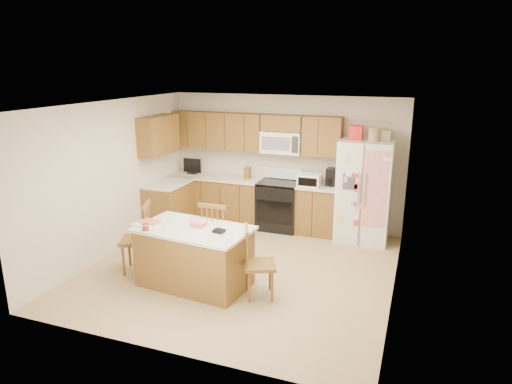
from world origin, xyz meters
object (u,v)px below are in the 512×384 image
at_px(island, 194,256).
at_px(windsor_chair_left, 138,239).
at_px(stove, 279,204).
at_px(windsor_chair_back, 217,238).
at_px(windsor_chair_right, 258,264).
at_px(refrigerator, 364,190).

relative_size(island, windsor_chair_left, 1.60).
height_order(stove, windsor_chair_back, stove).
bearing_deg(windsor_chair_right, windsor_chair_left, 176.03).
xyz_separation_m(island, windsor_chair_back, (0.09, 0.57, 0.08)).
height_order(windsor_chair_back, windsor_chair_right, windsor_chair_back).
height_order(stove, refrigerator, refrigerator).
xyz_separation_m(refrigerator, windsor_chair_back, (-1.90, -2.01, -0.41)).
distance_m(refrigerator, island, 3.30).
height_order(refrigerator, windsor_chair_right, refrigerator).
height_order(refrigerator, windsor_chair_left, refrigerator).
bearing_deg(island, stove, 80.83).
relative_size(island, windsor_chair_right, 1.72).
distance_m(stove, windsor_chair_left, 2.90).
height_order(stove, windsor_chair_left, stove).
relative_size(stove, windsor_chair_left, 1.06).
bearing_deg(refrigerator, windsor_chair_back, -133.43).
distance_m(stove, windsor_chair_back, 2.10).
height_order(windsor_chair_left, windsor_chair_back, windsor_chair_back).
distance_m(refrigerator, windsor_chair_left, 3.91).
relative_size(windsor_chair_left, windsor_chair_back, 0.98).
height_order(windsor_chair_left, windsor_chair_right, windsor_chair_left).
bearing_deg(island, refrigerator, 52.28).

